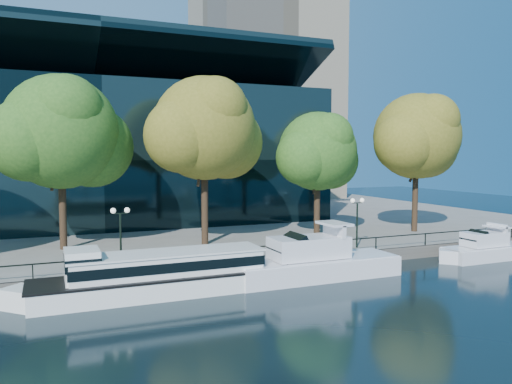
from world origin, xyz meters
name	(u,v)px	position (x,y,z in m)	size (l,w,h in m)	color
ground	(208,292)	(0.00, 0.00, 0.00)	(160.00, 160.00, 0.00)	black
promenade	(123,217)	(0.00, 36.38, 0.50)	(90.00, 67.08, 1.00)	slate
railing	(194,252)	(0.00, 3.25, 1.94)	(88.20, 0.08, 0.99)	black
convention_building	(93,155)	(-4.00, 31.79, 8.51)	(50.00, 24.57, 21.43)	black
office_tower	(264,19)	(28.00, 55.00, 33.02)	(22.50, 22.50, 65.90)	gray
tour_boat	(153,274)	(-3.27, 0.67, 1.33)	(16.44, 3.67, 3.12)	white
cruiser_near	(310,262)	(7.43, 0.47, 1.18)	(13.15, 3.39, 3.81)	white
cruiser_far	(484,248)	(23.60, 0.44, 0.92)	(8.90, 2.47, 2.91)	white
tree_2	(63,135)	(-7.75, 13.00, 10.12)	(11.25, 9.22, 13.81)	black
tree_3	(206,131)	(3.29, 10.69, 10.52)	(10.74, 8.81, 14.00)	black
tree_4	(319,153)	(14.11, 10.80, 8.69)	(9.02, 7.40, 11.46)	black
tree_5	(418,138)	(24.47, 9.56, 10.14)	(10.40, 8.53, 13.49)	black
lamp_1	(120,223)	(-4.64, 4.50, 3.98)	(1.26, 0.36, 4.03)	black
lamp_2	(357,211)	(14.04, 4.50, 3.98)	(1.26, 0.36, 4.03)	black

